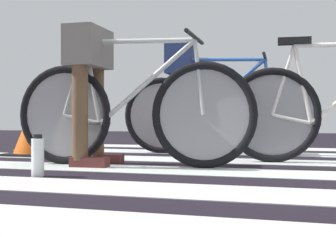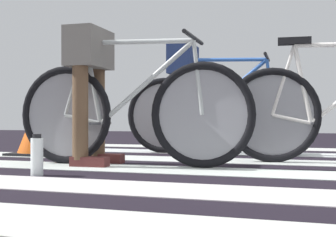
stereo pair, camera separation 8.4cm
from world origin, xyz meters
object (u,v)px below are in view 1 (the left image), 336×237
(bicycle_1_of_3, at_px, (131,111))
(cyclist_3_of_3, at_px, (181,83))
(water_bottle, at_px, (38,156))
(bicycle_3_of_3, at_px, (214,112))
(traffic_cone, at_px, (34,129))
(cyclist_1_of_3, at_px, (89,76))

(bicycle_1_of_3, xyz_separation_m, cyclist_3_of_3, (0.06, 1.18, 0.27))
(bicycle_1_of_3, relative_size, water_bottle, 7.14)
(bicycle_1_of_3, xyz_separation_m, water_bottle, (-0.32, -0.66, -0.27))
(bicycle_3_of_3, relative_size, cyclist_3_of_3, 1.71)
(water_bottle, relative_size, traffic_cone, 0.49)
(cyclist_3_of_3, bearing_deg, cyclist_1_of_3, -109.57)
(water_bottle, height_order, traffic_cone, traffic_cone)
(cyclist_1_of_3, bearing_deg, bicycle_1_of_3, -0.00)
(cyclist_1_of_3, xyz_separation_m, bicycle_3_of_3, (0.68, 1.20, -0.25))
(cyclist_3_of_3, bearing_deg, bicycle_1_of_3, -95.16)
(bicycle_1_of_3, xyz_separation_m, bicycle_3_of_3, (0.37, 1.20, 0.00))
(cyclist_3_of_3, relative_size, water_bottle, 4.18)
(bicycle_1_of_3, bearing_deg, cyclist_3_of_3, 86.01)
(bicycle_1_of_3, height_order, cyclist_3_of_3, cyclist_3_of_3)
(cyclist_1_of_3, bearing_deg, cyclist_3_of_3, 71.60)
(cyclist_3_of_3, xyz_separation_m, traffic_cone, (-1.21, -0.55, -0.42))
(water_bottle, bearing_deg, bicycle_3_of_3, 69.53)
(cyclist_1_of_3, relative_size, cyclist_3_of_3, 0.96)
(bicycle_1_of_3, relative_size, cyclist_3_of_3, 1.71)
(bicycle_1_of_3, bearing_deg, traffic_cone, 150.17)
(cyclist_1_of_3, relative_size, traffic_cone, 1.96)
(bicycle_1_of_3, height_order, bicycle_3_of_3, same)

